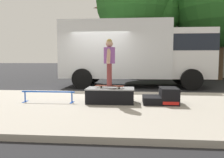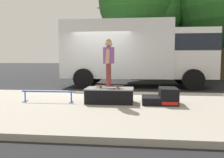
{
  "view_description": "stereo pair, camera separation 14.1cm",
  "coord_description": "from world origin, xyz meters",
  "px_view_note": "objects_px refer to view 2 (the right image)",
  "views": [
    {
      "loc": [
        1.41,
        -8.88,
        1.3
      ],
      "look_at": [
        0.76,
        -1.71,
        0.69
      ],
      "focal_mm": 36.83,
      "sensor_mm": 36.0,
      "label": 1
    },
    {
      "loc": [
        1.55,
        -8.86,
        1.3
      ],
      "look_at": [
        0.76,
        -1.71,
        0.69
      ],
      "focal_mm": 36.83,
      "sensor_mm": 36.0,
      "label": 2
    }
  ],
  "objects_px": {
    "skate_box": "(110,95)",
    "skateboard": "(109,86)",
    "skater_kid": "(109,58)",
    "kicker_ramp": "(163,97)",
    "box_truck": "(138,51)",
    "grind_rail": "(48,94)",
    "street_tree_main": "(142,4)"
  },
  "relations": [
    {
      "from": "skater_kid",
      "to": "box_truck",
      "type": "distance_m",
      "value": 5.01
    },
    {
      "from": "kicker_ramp",
      "to": "skateboard",
      "type": "xyz_separation_m",
      "value": [
        -1.45,
        -0.02,
        0.28
      ]
    },
    {
      "from": "kicker_ramp",
      "to": "grind_rail",
      "type": "height_order",
      "value": "kicker_ramp"
    },
    {
      "from": "skate_box",
      "to": "skater_kid",
      "type": "distance_m",
      "value": 1.0
    },
    {
      "from": "skate_box",
      "to": "skater_kid",
      "type": "bearing_deg",
      "value": -134.97
    },
    {
      "from": "skate_box",
      "to": "box_truck",
      "type": "bearing_deg",
      "value": 81.21
    },
    {
      "from": "kicker_ramp",
      "to": "street_tree_main",
      "type": "xyz_separation_m",
      "value": [
        -0.44,
        9.28,
        4.59
      ]
    },
    {
      "from": "skater_kid",
      "to": "box_truck",
      "type": "xyz_separation_m",
      "value": [
        0.78,
        4.94,
        0.37
      ]
    },
    {
      "from": "skateboard",
      "to": "skater_kid",
      "type": "relative_size",
      "value": 0.64
    },
    {
      "from": "skater_kid",
      "to": "skate_box",
      "type": "bearing_deg",
      "value": 45.03
    },
    {
      "from": "skateboard",
      "to": "box_truck",
      "type": "xyz_separation_m",
      "value": [
        0.78,
        4.94,
        1.12
      ]
    },
    {
      "from": "grind_rail",
      "to": "skater_kid",
      "type": "height_order",
      "value": "skater_kid"
    },
    {
      "from": "skater_kid",
      "to": "street_tree_main",
      "type": "bearing_deg",
      "value": 83.83
    },
    {
      "from": "skateboard",
      "to": "street_tree_main",
      "type": "bearing_deg",
      "value": 83.83
    },
    {
      "from": "grind_rail",
      "to": "skateboard",
      "type": "distance_m",
      "value": 1.71
    },
    {
      "from": "skate_box",
      "to": "skateboard",
      "type": "relative_size",
      "value": 1.6
    },
    {
      "from": "skate_box",
      "to": "box_truck",
      "type": "height_order",
      "value": "box_truck"
    },
    {
      "from": "skate_box",
      "to": "street_tree_main",
      "type": "relative_size",
      "value": 0.17
    },
    {
      "from": "kicker_ramp",
      "to": "box_truck",
      "type": "xyz_separation_m",
      "value": [
        -0.67,
        4.91,
        1.4
      ]
    },
    {
      "from": "kicker_ramp",
      "to": "box_truck",
      "type": "bearing_deg",
      "value": 97.72
    },
    {
      "from": "kicker_ramp",
      "to": "grind_rail",
      "type": "distance_m",
      "value": 3.14
    },
    {
      "from": "skate_box",
      "to": "skateboard",
      "type": "bearing_deg",
      "value": -134.97
    },
    {
      "from": "box_truck",
      "to": "street_tree_main",
      "type": "xyz_separation_m",
      "value": [
        0.22,
        4.37,
        3.18
      ]
    },
    {
      "from": "skateboard",
      "to": "box_truck",
      "type": "distance_m",
      "value": 5.12
    },
    {
      "from": "skate_box",
      "to": "grind_rail",
      "type": "bearing_deg",
      "value": -177.33
    },
    {
      "from": "skateboard",
      "to": "kicker_ramp",
      "type": "bearing_deg",
      "value": 0.94
    },
    {
      "from": "skater_kid",
      "to": "street_tree_main",
      "type": "relative_size",
      "value": 0.17
    },
    {
      "from": "grind_rail",
      "to": "street_tree_main",
      "type": "distance_m",
      "value": 10.74
    },
    {
      "from": "kicker_ramp",
      "to": "skater_kid",
      "type": "xyz_separation_m",
      "value": [
        -1.45,
        -0.02,
        1.03
      ]
    },
    {
      "from": "skate_box",
      "to": "box_truck",
      "type": "distance_m",
      "value": 5.15
    },
    {
      "from": "grind_rail",
      "to": "box_truck",
      "type": "xyz_separation_m",
      "value": [
        2.48,
        4.99,
        1.34
      ]
    },
    {
      "from": "skateboard",
      "to": "skater_kid",
      "type": "xyz_separation_m",
      "value": [
        0.0,
        0.0,
        0.75
      ]
    }
  ]
}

